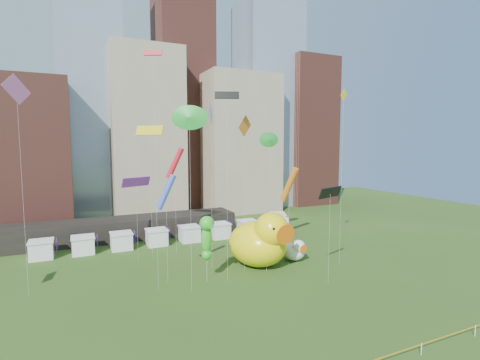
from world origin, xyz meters
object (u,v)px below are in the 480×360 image
seahorse_purple (267,242)px  box_truck (279,223)px  small_duck (294,250)px  big_duck (260,241)px  seahorse_green (207,234)px

seahorse_purple → box_truck: 19.90m
seahorse_purple → small_duck: bearing=36.3°
big_duck → small_duck: size_ratio=2.51×
small_duck → seahorse_purple: (-5.07, -1.93, 2.15)m
box_truck → seahorse_purple: bearing=-102.9°
big_duck → box_truck: 18.45m
seahorse_purple → big_duck: bearing=103.9°
seahorse_purple → box_truck: seahorse_purple is taller
big_duck → box_truck: bearing=37.2°
small_duck → box_truck: box_truck is taller
seahorse_green → small_duck: bearing=9.7°
small_duck → seahorse_green: size_ratio=0.54×
seahorse_green → box_truck: 25.37m
small_duck → box_truck: bearing=57.6°
small_duck → seahorse_green: seahorse_green is taller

